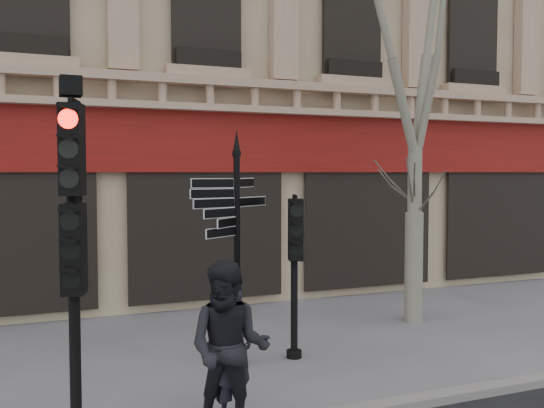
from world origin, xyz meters
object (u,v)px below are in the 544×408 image
(pedestrian_b, at_px, (229,349))
(plane_tree, at_px, (417,20))
(traffic_signal_secondary, at_px, (294,247))
(traffic_signal_main, at_px, (73,212))
(pedestrian_a, at_px, (234,352))
(fingerpost, at_px, (237,208))

(pedestrian_b, bearing_deg, plane_tree, 65.90)
(traffic_signal_secondary, xyz_separation_m, plane_tree, (3.15, 1.25, 4.11))
(traffic_signal_secondary, xyz_separation_m, pedestrian_b, (-1.84, -2.32, -0.79))
(traffic_signal_main, distance_m, plane_tree, 7.97)
(traffic_signal_main, distance_m, pedestrian_a, 2.44)
(traffic_signal_main, relative_size, plane_tree, 0.48)
(plane_tree, height_order, pedestrian_b, plane_tree)
(fingerpost, height_order, pedestrian_b, fingerpost)
(traffic_signal_secondary, relative_size, pedestrian_a, 1.49)
(fingerpost, distance_m, pedestrian_a, 2.67)
(traffic_signal_secondary, relative_size, plane_tree, 0.30)
(fingerpost, xyz_separation_m, traffic_signal_secondary, (0.96, 0.01, -0.65))
(fingerpost, relative_size, pedestrian_b, 1.83)
(traffic_signal_main, relative_size, pedestrian_a, 2.35)
(fingerpost, relative_size, traffic_signal_secondary, 1.42)
(fingerpost, bearing_deg, traffic_signal_secondary, -21.75)
(traffic_signal_main, xyz_separation_m, traffic_signal_secondary, (3.44, 1.73, -0.75))
(traffic_signal_main, height_order, traffic_signal_secondary, traffic_signal_main)
(fingerpost, relative_size, traffic_signal_main, 0.90)
(fingerpost, bearing_deg, pedestrian_b, -133.31)
(traffic_signal_secondary, height_order, pedestrian_a, traffic_signal_secondary)
(plane_tree, bearing_deg, pedestrian_a, -145.75)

